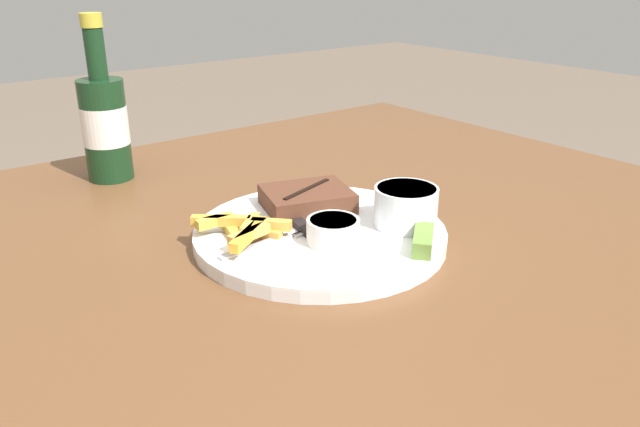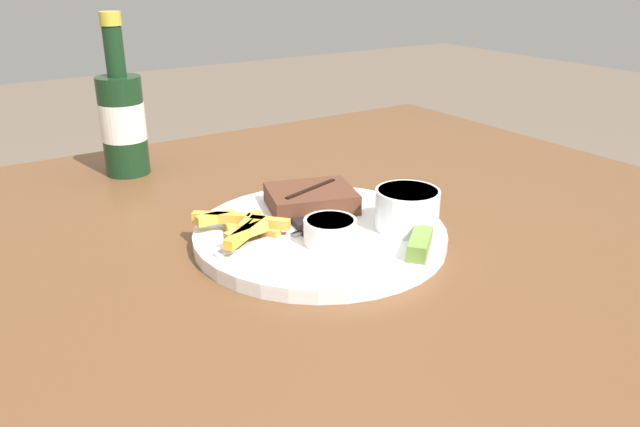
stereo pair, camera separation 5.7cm
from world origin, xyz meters
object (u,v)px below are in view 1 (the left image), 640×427
at_px(dinner_plate, 320,235).
at_px(fork_utensil, 265,245).
at_px(steak_portion, 307,199).
at_px(coleslaw_cup, 406,204).
at_px(pickle_spear, 423,240).
at_px(beer_bottle, 105,123).
at_px(dipping_sauce_cup, 333,230).
at_px(knife_utensil, 292,218).

bearing_deg(dinner_plate, fork_utensil, -177.38).
bearing_deg(steak_portion, dinner_plate, -113.17).
bearing_deg(fork_utensil, coleslaw_cup, -19.64).
distance_m(pickle_spear, beer_bottle, 0.56).
height_order(coleslaw_cup, beer_bottle, beer_bottle).
bearing_deg(steak_portion, beer_bottle, 113.48).
bearing_deg(beer_bottle, dipping_sauce_cup, -76.70).
bearing_deg(knife_utensil, beer_bottle, 27.94).
height_order(pickle_spear, knife_utensil, pickle_spear).
xyz_separation_m(coleslaw_cup, dipping_sauce_cup, (-0.11, 0.01, -0.01)).
xyz_separation_m(steak_portion, fork_utensil, (-0.11, -0.07, -0.01)).
height_order(coleslaw_cup, fork_utensil, coleslaw_cup).
bearing_deg(dinner_plate, pickle_spear, -63.68).
xyz_separation_m(steak_portion, knife_utensil, (-0.04, -0.02, -0.01)).
bearing_deg(pickle_spear, dipping_sauce_cup, 133.64).
distance_m(steak_portion, dipping_sauce_cup, 0.12).
bearing_deg(pickle_spear, beer_bottle, 108.87).
relative_size(coleslaw_cup, fork_utensil, 0.60).
relative_size(pickle_spear, knife_utensil, 0.39).
distance_m(dipping_sauce_cup, knife_utensil, 0.09).
distance_m(dipping_sauce_cup, fork_utensil, 0.08).
xyz_separation_m(coleslaw_cup, pickle_spear, (-0.03, -0.06, -0.02)).
bearing_deg(coleslaw_cup, steak_portion, 117.73).
xyz_separation_m(pickle_spear, knife_utensil, (-0.07, 0.16, -0.01)).
bearing_deg(knife_utensil, dipping_sauce_cup, -169.26).
xyz_separation_m(dipping_sauce_cup, pickle_spear, (0.07, -0.08, -0.01)).
bearing_deg(steak_portion, knife_utensil, -152.63).
height_order(coleslaw_cup, knife_utensil, coleslaw_cup).
bearing_deg(beer_bottle, coleslaw_cup, -65.36).
xyz_separation_m(pickle_spear, fork_utensil, (-0.14, 0.12, -0.01)).
height_order(knife_utensil, beer_bottle, beer_bottle).
distance_m(dinner_plate, knife_utensil, 0.05).
xyz_separation_m(coleslaw_cup, beer_bottle, (-0.21, 0.46, 0.05)).
height_order(dinner_plate, knife_utensil, knife_utensil).
xyz_separation_m(dinner_plate, dipping_sauce_cup, (-0.01, -0.04, 0.03)).
height_order(pickle_spear, fork_utensil, pickle_spear).
bearing_deg(dipping_sauce_cup, pickle_spear, -46.36).
bearing_deg(beer_bottle, dinner_plate, -73.50).
xyz_separation_m(steak_portion, coleslaw_cup, (0.06, -0.12, 0.01)).
bearing_deg(pickle_spear, fork_utensil, 141.04).
relative_size(steak_portion, fork_utensil, 1.02).
xyz_separation_m(dinner_plate, fork_utensil, (-0.08, -0.00, 0.01)).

